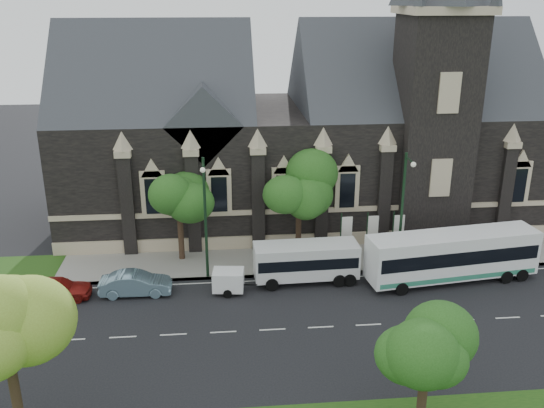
{
  "coord_description": "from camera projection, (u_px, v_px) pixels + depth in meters",
  "views": [
    {
      "loc": [
        -2.89,
        -30.93,
        19.46
      ],
      "look_at": [
        0.53,
        6.0,
        6.0
      ],
      "focal_mm": 38.72,
      "sensor_mm": 36.0,
      "label": 1
    }
  ],
  "objects": [
    {
      "name": "banner_flag_left",
      "position": [
        344.0,
        233.0,
        44.0
      ],
      "size": [
        0.9,
        0.1,
        4.0
      ],
      "color": "black",
      "rests_on": "ground"
    },
    {
      "name": "tree_walk_right",
      "position": [
        302.0,
        184.0,
        44.16
      ],
      "size": [
        4.08,
        4.08,
        7.8
      ],
      "color": "black",
      "rests_on": "ground"
    },
    {
      "name": "box_trailer",
      "position": [
        228.0,
        280.0,
        40.01
      ],
      "size": [
        3.09,
        1.82,
        1.62
      ],
      "rotation": [
        0.0,
        0.0,
        -0.11
      ],
      "color": "white",
      "rests_on": "ground"
    },
    {
      "name": "tour_coach",
      "position": [
        452.0,
        255.0,
        41.36
      ],
      "size": [
        12.52,
        4.18,
        3.59
      ],
      "rotation": [
        0.0,
        0.0,
        0.13
      ],
      "color": "white",
      "rests_on": "ground"
    },
    {
      "name": "banner_flag_center",
      "position": [
        371.0,
        232.0,
        44.17
      ],
      "size": [
        0.9,
        0.1,
        4.0
      ],
      "color": "black",
      "rests_on": "ground"
    },
    {
      "name": "tree_walk_left",
      "position": [
        181.0,
        189.0,
        43.4
      ],
      "size": [
        3.91,
        3.91,
        7.64
      ],
      "color": "black",
      "rests_on": "ground"
    },
    {
      "name": "museum",
      "position": [
        311.0,
        129.0,
        51.08
      ],
      "size": [
        40.0,
        17.7,
        29.9
      ],
      "color": "black",
      "rests_on": "ground"
    },
    {
      "name": "banner_flag_right",
      "position": [
        396.0,
        231.0,
        44.34
      ],
      "size": [
        0.9,
        0.1,
        4.0
      ],
      "color": "black",
      "rests_on": "ground"
    },
    {
      "name": "ground",
      "position": [
        272.0,
        330.0,
        35.84
      ],
      "size": [
        160.0,
        160.0,
        0.0
      ],
      "primitive_type": "plane",
      "color": "black",
      "rests_on": "ground"
    },
    {
      "name": "car_far_red",
      "position": [
        57.0,
        288.0,
        39.2
      ],
      "size": [
        4.57,
        1.87,
        1.55
      ],
      "primitive_type": "imported",
      "rotation": [
        0.0,
        0.0,
        1.58
      ],
      "color": "maroon",
      "rests_on": "ground"
    },
    {
      "name": "sedan",
      "position": [
        136.0,
        284.0,
        39.8
      ],
      "size": [
        4.83,
        1.72,
        1.59
      ],
      "primitive_type": "imported",
      "rotation": [
        0.0,
        0.0,
        1.56
      ],
      "color": "#7193A4",
      "rests_on": "ground"
    },
    {
      "name": "tree_park_near",
      "position": [
        11.0,
        324.0,
        24.42
      ],
      "size": [
        4.42,
        4.42,
        8.56
      ],
      "color": "black",
      "rests_on": "ground"
    },
    {
      "name": "street_lamp_near",
      "position": [
        403.0,
        206.0,
        41.6
      ],
      "size": [
        0.36,
        1.88,
        9.0
      ],
      "color": "black",
      "rests_on": "ground"
    },
    {
      "name": "sidewalk",
      "position": [
        261.0,
        262.0,
        44.71
      ],
      "size": [
        80.0,
        5.0,
        0.15
      ],
      "primitive_type": "cube",
      "color": "gray",
      "rests_on": "ground"
    },
    {
      "name": "shuttle_bus",
      "position": [
        306.0,
        260.0,
        41.34
      ],
      "size": [
        7.39,
        2.78,
        2.82
      ],
      "rotation": [
        0.0,
        0.0,
        0.03
      ],
      "color": "silver",
      "rests_on": "ground"
    },
    {
      "name": "tree_park_east",
      "position": [
        430.0,
        346.0,
        26.07
      ],
      "size": [
        3.4,
        3.4,
        6.28
      ],
      "color": "black",
      "rests_on": "ground"
    },
    {
      "name": "street_lamp_mid",
      "position": [
        205.0,
        213.0,
        40.39
      ],
      "size": [
        0.36,
        1.88,
        9.0
      ],
      "color": "black",
      "rests_on": "ground"
    }
  ]
}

